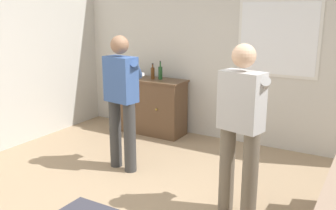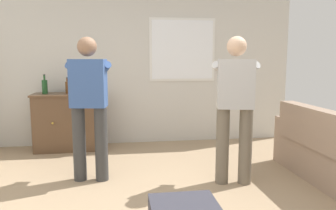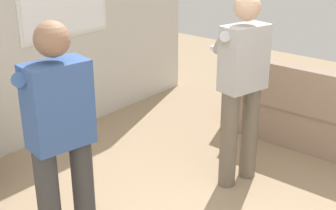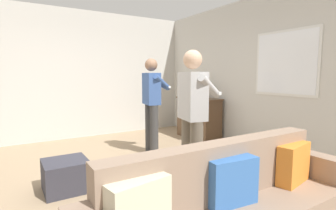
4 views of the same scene
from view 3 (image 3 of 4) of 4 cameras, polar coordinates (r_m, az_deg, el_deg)
name	(u,v)px [view 3 (image 3 of 4)]	position (r m, az deg, el deg)	size (l,w,h in m)	color
wall_back_with_window	(2,13)	(4.73, -19.54, 10.58)	(5.20, 0.15, 2.80)	beige
couch	(333,120)	(4.98, 19.48, -1.76)	(0.57, 2.38, 0.87)	gray
person_standing_left	(60,136)	(3.06, -13.00, -3.70)	(0.55, 0.50, 1.68)	#383838
person_standing_right	(242,82)	(4.00, 8.96, 2.73)	(0.54, 0.51, 1.68)	#6B6051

